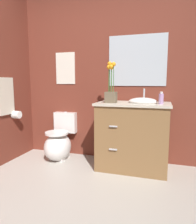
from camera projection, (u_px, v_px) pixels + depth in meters
wall_back at (127, 75)px, 2.97m from camera, size 4.39×0.05×2.50m
toilet at (59, 143)px, 3.11m from camera, size 0.38×0.59×0.69m
vanity_cabinet at (133, 135)px, 2.73m from camera, size 0.94×0.56×1.07m
flower_vase at (111, 89)px, 2.65m from camera, size 0.14×0.14×0.52m
soap_bottle at (161, 99)px, 2.49m from camera, size 0.06×0.06×0.15m
wall_poster at (65, 68)px, 3.21m from camera, size 0.32×0.01×0.48m
wall_mirror at (137, 61)px, 2.87m from camera, size 0.80×0.01×0.70m
hanging_towel at (6, 96)px, 2.89m from camera, size 0.03×0.28×0.52m
toilet_paper_roll at (17, 115)px, 3.03m from camera, size 0.11×0.11×0.11m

